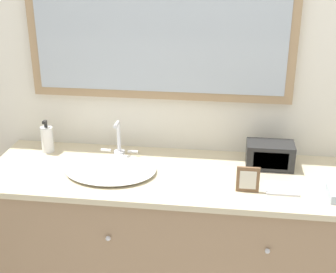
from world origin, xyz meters
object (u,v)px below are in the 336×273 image
(sink_basin, at_px, (111,168))
(picture_frame, at_px, (248,180))
(soap_bottle, at_px, (47,139))
(appliance_box, at_px, (270,155))

(sink_basin, distance_m, picture_frame, 0.69)
(sink_basin, height_order, soap_bottle, sink_basin)
(appliance_box, bearing_deg, picture_frame, -113.13)
(soap_bottle, height_order, picture_frame, soap_bottle)
(picture_frame, bearing_deg, appliance_box, 66.87)
(sink_basin, xyz_separation_m, appliance_box, (0.80, 0.16, 0.05))
(appliance_box, bearing_deg, soap_bottle, 178.10)
(sink_basin, bearing_deg, picture_frame, -9.72)
(soap_bottle, xyz_separation_m, appliance_box, (1.21, -0.04, -0.01))
(soap_bottle, distance_m, picture_frame, 1.14)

